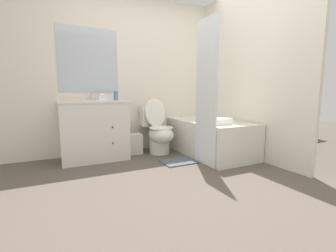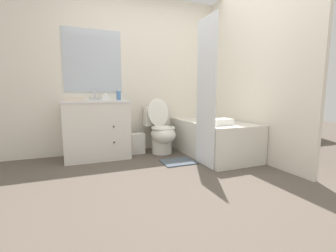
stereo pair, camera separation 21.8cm
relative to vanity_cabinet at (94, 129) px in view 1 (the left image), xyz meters
The scene contains 14 objects.
ground_plane 1.62m from the vanity_cabinet, 59.20° to the right, with size 14.00×14.00×0.00m, color brown.
wall_back 1.18m from the vanity_cabinet, 20.76° to the left, with size 8.00×0.06×2.50m.
wall_right 2.30m from the vanity_cabinet, 14.38° to the right, with size 0.05×2.62×2.50m.
vanity_cabinet is the anchor object (origin of this frame).
sink_faucet 0.49m from the vanity_cabinet, 90.00° to the left, with size 0.14×0.12×0.12m.
toilet 0.97m from the vanity_cabinet, ahead, with size 0.41×0.67×0.86m.
bathtub 1.73m from the vanity_cabinet, 15.47° to the right, with size 0.77×1.47×0.52m.
shower_curtain 1.64m from the vanity_cabinet, 35.90° to the right, with size 0.02×0.44×1.86m.
wastebasket 0.66m from the vanity_cabinet, ahead, with size 0.21×0.18×0.32m.
tissue_box 0.48m from the vanity_cabinet, 33.14° to the left, with size 0.12×0.14×0.10m.
soap_dispenser 0.59m from the vanity_cabinet, 12.92° to the left, with size 0.07×0.07×0.16m.
hand_towel_folded 0.53m from the vanity_cabinet, 155.49° to the right, with size 0.26×0.15×0.05m.
bath_towel_folded 1.76m from the vanity_cabinet, 31.58° to the right, with size 0.27×0.19×0.09m.
bath_mat 1.28m from the vanity_cabinet, 33.63° to the right, with size 0.45×0.35×0.02m.
Camera 1 is at (-1.23, -1.96, 0.92)m, focal length 24.00 mm.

